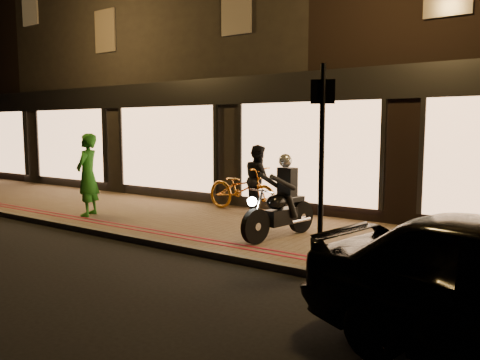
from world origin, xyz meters
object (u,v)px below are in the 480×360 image
(sign_post, at_px, (322,155))
(bicycle_gold, at_px, (242,189))
(person_green, at_px, (88,175))
(motorcycle, at_px, (281,206))

(sign_post, height_order, bicycle_gold, sign_post)
(bicycle_gold, xyz_separation_m, person_green, (-2.70, -2.51, 0.41))
(motorcycle, relative_size, person_green, 0.99)
(motorcycle, xyz_separation_m, sign_post, (1.40, -1.29, 1.06))
(person_green, bearing_deg, motorcycle, 71.30)
(sign_post, relative_size, person_green, 1.54)
(sign_post, xyz_separation_m, person_green, (-6.27, 0.67, -0.70))
(sign_post, bearing_deg, motorcycle, 137.28)
(motorcycle, xyz_separation_m, bicycle_gold, (-2.17, 1.90, -0.05))
(bicycle_gold, relative_size, person_green, 1.10)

